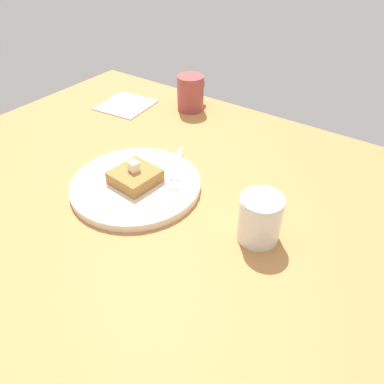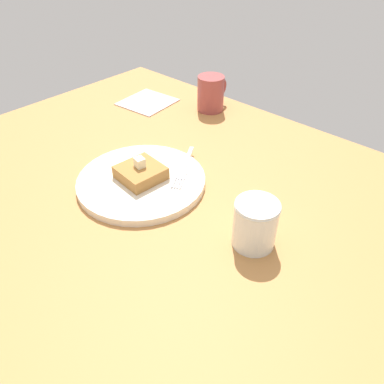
# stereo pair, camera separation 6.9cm
# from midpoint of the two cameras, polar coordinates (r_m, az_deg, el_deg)

# --- Properties ---
(table_surface) EXTENTS (1.13, 1.13, 0.02)m
(table_surface) POSITION_cam_midpoint_polar(r_m,az_deg,el_deg) (0.73, -9.03, -4.00)
(table_surface) COLOR #B27740
(table_surface) RESTS_ON ground
(plate) EXTENTS (0.27, 0.27, 0.02)m
(plate) POSITION_cam_midpoint_polar(r_m,az_deg,el_deg) (0.78, -5.22, 1.67)
(plate) COLOR silver
(plate) RESTS_ON table_surface
(toast_slice_center) EXTENTS (0.09, 0.09, 0.03)m
(toast_slice_center) POSITION_cam_midpoint_polar(r_m,az_deg,el_deg) (0.77, -5.30, 2.86)
(toast_slice_center) COLOR #A67036
(toast_slice_center) RESTS_ON plate
(butter_pat_primary) EXTENTS (0.02, 0.02, 0.02)m
(butter_pat_primary) POSITION_cam_midpoint_polar(r_m,az_deg,el_deg) (0.76, -5.42, 4.42)
(butter_pat_primary) COLOR #F7F1C7
(butter_pat_primary) RESTS_ON toast_slice_center
(fork) EXTENTS (0.14, 0.09, 0.00)m
(fork) POSITION_cam_midpoint_polar(r_m,az_deg,el_deg) (0.80, 1.14, 3.46)
(fork) COLOR silver
(fork) RESTS_ON plate
(syrup_jar) EXTENTS (0.08, 0.08, 0.09)m
(syrup_jar) POSITION_cam_midpoint_polar(r_m,az_deg,el_deg) (0.64, 12.63, -5.16)
(syrup_jar) COLOR #55240E
(syrup_jar) RESTS_ON table_surface
(napkin) EXTENTS (0.15, 0.15, 0.00)m
(napkin) POSITION_cam_midpoint_polar(r_m,az_deg,el_deg) (1.14, -5.04, 13.46)
(napkin) COLOR beige
(napkin) RESTS_ON table_surface
(coffee_mug) EXTENTS (0.10, 0.07, 0.10)m
(coffee_mug) POSITION_cam_midpoint_polar(r_m,az_deg,el_deg) (1.08, 4.83, 14.74)
(coffee_mug) COLOR #984141
(coffee_mug) RESTS_ON table_surface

